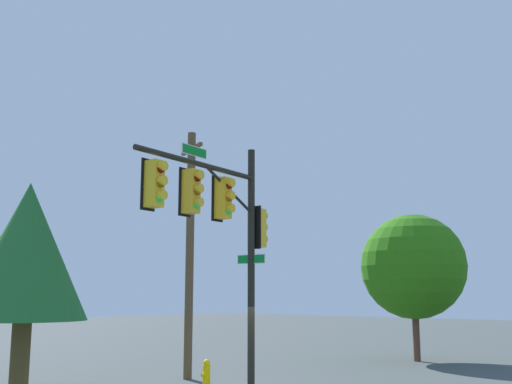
{
  "coord_description": "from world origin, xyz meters",
  "views": [
    {
      "loc": [
        12.67,
        11.55,
        2.81
      ],
      "look_at": [
        -0.49,
        -0.26,
        5.8
      ],
      "focal_mm": 43.01,
      "sensor_mm": 36.0,
      "label": 1
    }
  ],
  "objects": [
    {
      "name": "signal_pole_assembly",
      "position": [
        1.39,
        0.19,
        4.78
      ],
      "size": [
        5.2,
        1.28,
        6.93
      ],
      "color": "black",
      "rests_on": "ground_plane"
    },
    {
      "name": "utility_pole",
      "position": [
        -1.83,
        -4.59,
        4.44
      ],
      "size": [
        0.75,
        1.73,
        8.63
      ],
      "color": "brown",
      "rests_on": "ground_plane"
    },
    {
      "name": "fire_hydrant",
      "position": [
        -1.11,
        -2.91,
        0.41
      ],
      "size": [
        0.33,
        0.24,
        0.83
      ],
      "color": "#E9C204",
      "rests_on": "ground_plane"
    },
    {
      "name": "tree_mid",
      "position": [
        -12.33,
        -1.5,
        4.08
      ],
      "size": [
        4.62,
        4.62,
        6.4
      ],
      "color": "brown",
      "rests_on": "ground_plane"
    },
    {
      "name": "tree_far",
      "position": [
        5.78,
        -1.63,
        3.78
      ],
      "size": [
        2.81,
        2.81,
        5.38
      ],
      "color": "brown",
      "rests_on": "ground_plane"
    }
  ]
}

